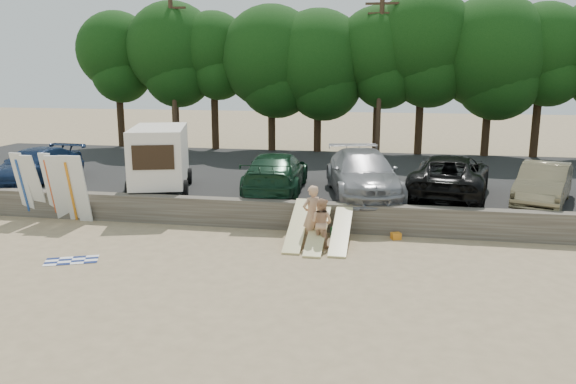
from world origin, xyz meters
name	(u,v)px	position (x,y,z in m)	size (l,w,h in m)	color
ground	(293,257)	(0.00, 0.00, 0.00)	(120.00, 120.00, 0.00)	tan
seawall	(308,216)	(0.00, 3.00, 0.50)	(44.00, 0.50, 1.00)	#6B6356
parking_lot	(331,180)	(0.00, 10.50, 0.35)	(44.00, 14.50, 0.70)	#282828
treeline	(356,52)	(0.58, 17.60, 6.54)	(33.20, 6.32, 9.29)	#382616
utility_poles	(380,72)	(2.00, 16.00, 5.43)	(25.80, 0.26, 9.00)	#473321
box_trailer	(160,155)	(-6.40, 5.20, 2.15)	(3.20, 4.47, 2.59)	white
car_0	(34,166)	(-12.39, 5.65, 1.44)	(2.07, 5.10, 1.48)	#142546
car_1	(276,172)	(-1.75, 5.88, 1.49)	(2.22, 5.46, 1.58)	#12321F
car_2	(363,174)	(1.73, 5.68, 1.57)	(2.45, 6.03, 1.75)	gray
car_3	(450,176)	(5.06, 6.22, 1.52)	(2.73, 5.91, 1.64)	black
car_4	(543,184)	(8.29, 5.54, 1.45)	(1.58, 4.53, 1.49)	#786C4C
surfboard_upright_0	(23,185)	(-10.77, 2.59, 1.28)	(0.50, 0.06, 2.60)	silver
surfboard_upright_1	(35,187)	(-10.26, 2.58, 1.25)	(0.50, 0.06, 2.60)	silver
surfboard_upright_2	(51,186)	(-9.63, 2.61, 1.28)	(0.50, 0.06, 2.60)	silver
surfboard_upright_3	(58,188)	(-9.26, 2.47, 1.26)	(0.50, 0.06, 2.60)	silver
surfboard_upright_4	(71,188)	(-8.74, 2.47, 1.27)	(0.50, 0.06, 2.60)	silver
surfboard_upright_5	(80,189)	(-8.30, 2.36, 1.27)	(0.50, 0.06, 2.60)	silver
surfboard_low_0	(298,225)	(-0.12, 1.56, 0.57)	(0.56, 3.00, 0.07)	beige
surfboard_low_1	(318,230)	(0.55, 1.39, 0.48)	(0.56, 3.00, 0.07)	beige
surfboard_low_2	(341,229)	(1.30, 1.52, 0.51)	(0.56, 3.00, 0.07)	beige
beachgoer_a	(312,215)	(0.35, 1.44, 0.96)	(0.70, 0.46, 1.92)	tan
beachgoer_b	(322,222)	(0.69, 1.19, 0.79)	(0.76, 0.59, 1.57)	tan
cooler	(338,232)	(1.10, 2.40, 0.16)	(0.38, 0.30, 0.32)	#268B4D
gear_bag	(396,236)	(3.04, 2.40, 0.11)	(0.30, 0.25, 0.22)	orange
beach_towel	(72,261)	(-6.39, -1.55, 0.01)	(1.50, 1.50, 0.00)	white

